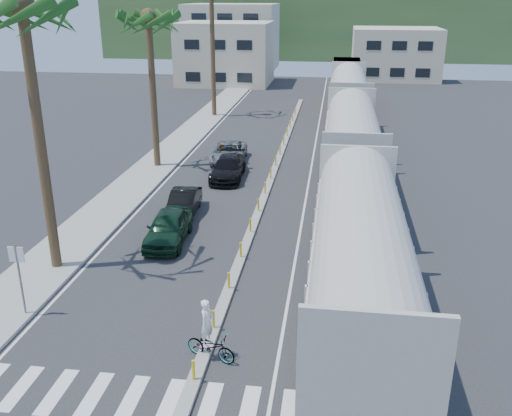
{
  "coord_description": "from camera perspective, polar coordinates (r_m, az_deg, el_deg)",
  "views": [
    {
      "loc": [
        4.01,
        -15.46,
        11.54
      ],
      "look_at": [
        0.49,
        9.55,
        2.0
      ],
      "focal_mm": 40.0,
      "sensor_mm": 36.0,
      "label": 1
    }
  ],
  "objects": [
    {
      "name": "ground",
      "position": [
        19.7,
        -5.49,
        -15.27
      ],
      "size": [
        140.0,
        140.0,
        0.0
      ],
      "primitive_type": "plane",
      "color": "#28282B",
      "rests_on": "ground"
    },
    {
      "name": "median",
      "position": [
        37.44,
        1.47,
        2.87
      ],
      "size": [
        0.45,
        60.0,
        0.85
      ],
      "color": "gray",
      "rests_on": "ground"
    },
    {
      "name": "cyclist",
      "position": [
        19.54,
        -4.61,
        -13.1
      ],
      "size": [
        1.77,
        2.21,
        2.21
      ],
      "rotation": [
        0.0,
        0.0,
        1.23
      ],
      "color": "#9EA0A5",
      "rests_on": "ground"
    },
    {
      "name": "car_rear",
      "position": [
        41.63,
        -2.75,
        5.57
      ],
      "size": [
        2.88,
        5.3,
        1.4
      ],
      "primitive_type": "imported",
      "rotation": [
        0.0,
        0.0,
        0.05
      ],
      "color": "#949799",
      "rests_on": "ground"
    },
    {
      "name": "car_third",
      "position": [
        37.77,
        -2.82,
        4.01
      ],
      "size": [
        2.41,
        5.1,
        1.43
      ],
      "primitive_type": "imported",
      "rotation": [
        0.0,
        0.0,
        0.04
      ],
      "color": "black",
      "rests_on": "ground"
    },
    {
      "name": "freight_train",
      "position": [
        37.82,
        9.36,
        7.22
      ],
      "size": [
        3.0,
        60.94,
        5.85
      ],
      "color": "#B1AFA2",
      "rests_on": "ground"
    },
    {
      "name": "crosswalk",
      "position": [
        18.17,
        -7.01,
        -18.88
      ],
      "size": [
        14.0,
        2.2,
        0.01
      ],
      "primitive_type": "cube",
      "color": "silver",
      "rests_on": "ground"
    },
    {
      "name": "street_sign",
      "position": [
        22.9,
        -22.64,
        -5.73
      ],
      "size": [
        0.6,
        0.08,
        3.0
      ],
      "color": "slate",
      "rests_on": "ground"
    },
    {
      "name": "lane_markings",
      "position": [
        42.52,
        -0.63,
        4.94
      ],
      "size": [
        9.42,
        90.0,
        0.01
      ],
      "color": "silver",
      "rests_on": "ground"
    },
    {
      "name": "hillside",
      "position": [
        115.66,
        6.31,
        17.82
      ],
      "size": [
        80.0,
        20.0,
        12.0
      ],
      "primitive_type": "cube",
      "color": "#385628",
      "rests_on": "ground"
    },
    {
      "name": "car_lead",
      "position": [
        28.3,
        -8.78,
        -1.93
      ],
      "size": [
        2.3,
        4.72,
        1.54
      ],
      "primitive_type": "imported",
      "rotation": [
        0.0,
        0.0,
        0.05
      ],
      "color": "black",
      "rests_on": "ground"
    },
    {
      "name": "buildings",
      "position": [
        88.03,
        1.23,
        16.0
      ],
      "size": [
        38.0,
        27.0,
        10.0
      ],
      "color": "#BEB497",
      "rests_on": "ground"
    },
    {
      "name": "palm_trees",
      "position": [
        40.04,
        -10.18,
        19.34
      ],
      "size": [
        3.5,
        37.2,
        13.75
      ],
      "color": "brown",
      "rests_on": "ground"
    },
    {
      "name": "sidewalk",
      "position": [
        43.87,
        -8.89,
        5.29
      ],
      "size": [
        3.0,
        90.0,
        0.15
      ],
      "primitive_type": "cube",
      "color": "gray",
      "rests_on": "ground"
    },
    {
      "name": "rails",
      "position": [
        44.97,
        9.04,
        5.6
      ],
      "size": [
        1.56,
        100.0,
        0.06
      ],
      "color": "black",
      "rests_on": "ground"
    },
    {
      "name": "car_second",
      "position": [
        31.79,
        -7.25,
        0.53
      ],
      "size": [
        1.94,
        4.27,
        1.35
      ],
      "primitive_type": "imported",
      "rotation": [
        0.0,
        0.0,
        0.06
      ],
      "color": "black",
      "rests_on": "ground"
    }
  ]
}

